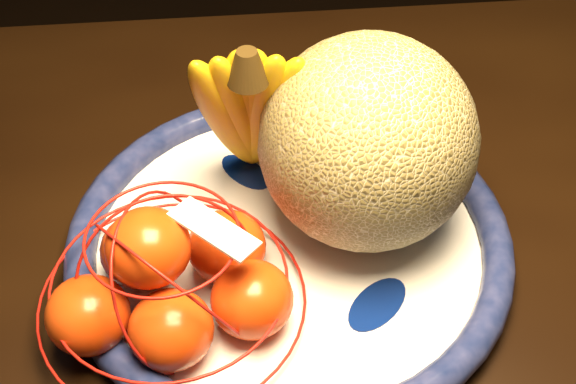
{
  "coord_description": "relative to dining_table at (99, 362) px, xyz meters",
  "views": [
    {
      "loc": [
        0.16,
        -0.31,
        1.31
      ],
      "look_at": [
        0.21,
        0.17,
        0.82
      ],
      "focal_mm": 50.0,
      "sensor_mm": 36.0,
      "label": 1
    }
  ],
  "objects": [
    {
      "name": "dining_table",
      "position": [
        0.0,
        0.0,
        0.0
      ],
      "size": [
        1.5,
        0.91,
        0.75
      ],
      "rotation": [
        0.0,
        0.0,
        -0.01
      ],
      "color": "black",
      "rests_on": "ground"
    },
    {
      "name": "fruit_bowl",
      "position": [
        0.18,
        0.05,
        0.1
      ],
      "size": [
        0.4,
        0.4,
        0.03
      ],
      "rotation": [
        0.0,
        0.0,
        0.15
      ],
      "color": "white",
      "rests_on": "dining_table"
    },
    {
      "name": "cantaloupe",
      "position": [
        0.25,
        0.07,
        0.19
      ],
      "size": [
        0.19,
        0.19,
        0.19
      ],
      "primitive_type": "sphere",
      "color": "olive",
      "rests_on": "fruit_bowl"
    },
    {
      "name": "banana_bunch",
      "position": [
        0.16,
        0.12,
        0.19
      ],
      "size": [
        0.13,
        0.12,
        0.2
      ],
      "rotation": [
        0.0,
        0.0,
        -0.05
      ],
      "color": "#DCA805",
      "rests_on": "fruit_bowl"
    },
    {
      "name": "mandarin_bag",
      "position": [
        0.08,
        -0.02,
        0.13
      ],
      "size": [
        0.25,
        0.25,
        0.14
      ],
      "rotation": [
        0.0,
        0.0,
        -0.13
      ],
      "color": "#FF5519",
      "rests_on": "fruit_bowl"
    },
    {
      "name": "price_tag",
      "position": [
        0.12,
        -0.02,
        0.19
      ],
      "size": [
        0.07,
        0.07,
        0.01
      ],
      "primitive_type": "cube",
      "rotation": [
        -0.14,
        0.1,
        -0.72
      ],
      "color": "white",
      "rests_on": "mandarin_bag"
    }
  ]
}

